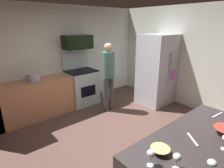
{
  "coord_description": "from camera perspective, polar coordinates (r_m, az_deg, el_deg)",
  "views": [
    {
      "loc": [
        -2.05,
        -2.25,
        2.15
      ],
      "look_at": [
        0.1,
        0.3,
        1.05
      ],
      "focal_mm": 29.6,
      "sensor_mm": 36.0,
      "label": 1
    }
  ],
  "objects": [
    {
      "name": "person_cook",
      "position": [
        4.55,
        -1.12,
        3.14
      ],
      "size": [
        0.31,
        0.3,
        1.71
      ],
      "color": "#454545",
      "rests_on": "ground"
    },
    {
      "name": "mixing_bowl_small",
      "position": [
        2.03,
        14.63,
        -19.27
      ],
      "size": [
        0.2,
        0.2,
        0.06
      ],
      "primitive_type": "cone",
      "rotation": [
        3.14,
        0.0,
        0.0
      ],
      "color": "#E0C96F",
      "rests_on": "counter_island"
    },
    {
      "name": "wall_right",
      "position": [
        5.18,
        23.62,
        7.3
      ],
      "size": [
        0.12,
        4.8,
        2.6
      ],
      "primitive_type": "cube",
      "color": "silver",
      "rests_on": "ground"
    },
    {
      "name": "knife_chef",
      "position": [
        2.36,
        23.62,
        -15.37
      ],
      "size": [
        0.17,
        0.21,
        0.01
      ],
      "primitive_type": "cube",
      "rotation": [
        0.0,
        0.0,
        4.06
      ],
      "color": "#B7BABF",
      "rests_on": "counter_island"
    },
    {
      "name": "lower_cabinet_run",
      "position": [
        4.7,
        -23.22,
        -4.51
      ],
      "size": [
        2.4,
        0.6,
        0.9
      ],
      "primitive_type": "cube",
      "color": "tan",
      "rests_on": "ground"
    },
    {
      "name": "wall_back",
      "position": [
        5.1,
        -16.0,
        7.96
      ],
      "size": [
        5.2,
        0.12,
        2.6
      ],
      "primitive_type": "cube",
      "color": "silver",
      "rests_on": "ground"
    },
    {
      "name": "ground_plane",
      "position": [
        3.73,
        1.86,
        -17.13
      ],
      "size": [
        5.2,
        4.8,
        0.02
      ],
      "primitive_type": "cube",
      "color": "brown"
    },
    {
      "name": "wine_glass_extra",
      "position": [
        1.89,
        28.48,
        -20.84
      ],
      "size": [
        0.08,
        0.08,
        0.16
      ],
      "color": "silver",
      "rests_on": "counter_island"
    },
    {
      "name": "refrigerator",
      "position": [
        5.17,
        13.67,
        4.25
      ],
      "size": [
        0.89,
        0.8,
        1.89
      ],
      "color": "#B8B8C1",
      "rests_on": "ground"
    },
    {
      "name": "wine_glass_far",
      "position": [
        1.81,
        11.93,
        -20.39
      ],
      "size": [
        0.08,
        0.08,
        0.17
      ],
      "color": "silver",
      "rests_on": "counter_island"
    },
    {
      "name": "wine_glass_near",
      "position": [
        1.85,
        19.47,
        -20.68
      ],
      "size": [
        0.08,
        0.08,
        0.16
      ],
      "color": "silver",
      "rests_on": "counter_island"
    },
    {
      "name": "oven_range",
      "position": [
        5.16,
        -9.37,
        -0.49
      ],
      "size": [
        0.76,
        0.65,
        1.51
      ],
      "color": "#AFC2BD",
      "rests_on": "ground"
    },
    {
      "name": "microwave",
      "position": [
        4.99,
        -10.6,
        12.6
      ],
      "size": [
        0.74,
        0.38,
        0.35
      ],
      "primitive_type": "cube",
      "color": "black",
      "rests_on": "oven_range"
    },
    {
      "name": "stock_pot",
      "position": [
        4.55,
        -23.2,
        1.95
      ],
      "size": [
        0.28,
        0.28,
        0.17
      ],
      "primitive_type": "cylinder",
      "color": "#AFB4C2",
      "rests_on": "lower_cabinet_run"
    },
    {
      "name": "knife_paring",
      "position": [
        3.07,
        29.82,
        -8.28
      ],
      "size": [
        0.27,
        0.05,
        0.01
      ],
      "primitive_type": "cube",
      "rotation": [
        0.0,
        0.0,
        6.18
      ],
      "color": "#B7BABF",
      "rests_on": "counter_island"
    }
  ]
}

